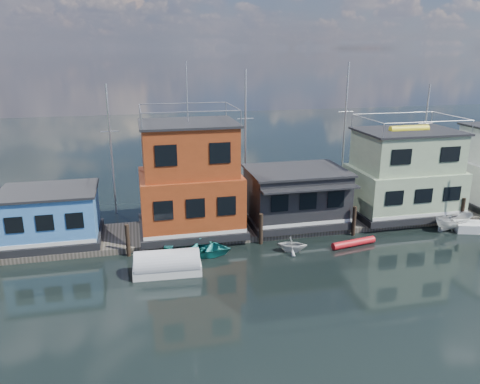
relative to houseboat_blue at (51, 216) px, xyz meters
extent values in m
plane|color=black|center=(18.00, -12.00, -2.21)|extent=(160.00, 160.00, 0.00)
cube|color=#595147|center=(18.00, 0.00, -2.01)|extent=(48.00, 5.00, 0.40)
cube|color=black|center=(0.00, 0.00, -1.56)|extent=(6.40, 4.90, 0.50)
cube|color=#4383CF|center=(0.00, 0.00, 0.19)|extent=(6.00, 4.50, 3.00)
cube|color=black|center=(0.00, 0.00, 1.77)|extent=(6.30, 4.80, 0.16)
cube|color=black|center=(9.50, 0.00, -1.56)|extent=(7.40, 5.90, 0.50)
cube|color=#943716|center=(9.50, 0.00, 0.57)|extent=(7.00, 5.50, 3.74)
cube|color=#943716|center=(9.50, 0.00, 4.17)|extent=(6.30, 4.95, 3.46)
cube|color=black|center=(9.50, 0.00, 5.97)|extent=(6.65, 5.23, 0.16)
cylinder|color=silver|center=(9.50, 0.00, 8.05)|extent=(0.08, 0.08, 4.00)
cube|color=black|center=(17.50, 0.00, -1.56)|extent=(7.40, 5.40, 0.50)
cube|color=black|center=(17.50, 0.00, 0.39)|extent=(7.00, 5.00, 3.40)
cube|color=black|center=(17.50, 0.00, 2.17)|extent=(7.30, 5.30, 0.16)
cube|color=black|center=(17.50, -2.80, 1.58)|extent=(7.00, 1.20, 0.12)
cube|color=black|center=(26.50, 0.00, -1.56)|extent=(8.40, 5.90, 0.50)
cube|color=#9BB38A|center=(26.50, 0.00, 0.25)|extent=(8.00, 5.50, 3.12)
cube|color=#9BB38A|center=(26.50, 0.00, 3.25)|extent=(7.20, 4.95, 2.88)
cube|color=black|center=(26.50, 0.00, 4.77)|extent=(7.60, 5.23, 0.16)
cylinder|color=yellow|center=(26.50, 0.00, 4.94)|extent=(3.20, 0.56, 0.56)
cylinder|color=#2D2116|center=(5.00, -2.80, -1.11)|extent=(0.28, 0.28, 2.20)
cylinder|color=#2D2116|center=(14.00, -2.80, -1.11)|extent=(0.28, 0.28, 2.20)
cylinder|color=#2D2116|center=(21.00, -2.80, -1.11)|extent=(0.28, 0.28, 2.20)
cylinder|color=#2D2116|center=(30.00, -2.80, -1.11)|extent=(0.28, 0.28, 2.20)
cylinder|color=silver|center=(4.00, 6.00, 3.04)|extent=(0.16, 0.16, 10.50)
cylinder|color=silver|center=(4.00, 6.00, 4.62)|extent=(1.40, 0.06, 0.06)
cylinder|color=silver|center=(15.00, 6.00, 3.54)|extent=(0.16, 0.16, 11.50)
cylinder|color=silver|center=(15.00, 6.00, 5.27)|extent=(1.40, 0.06, 0.06)
cylinder|color=silver|center=(24.00, 6.00, 3.79)|extent=(0.16, 0.16, 12.00)
cylinder|color=silver|center=(24.00, 6.00, 5.59)|extent=(1.40, 0.06, 0.06)
cylinder|color=silver|center=(32.00, 6.00, 2.79)|extent=(0.16, 0.16, 10.00)
cylinder|color=silver|center=(32.00, 6.00, 4.29)|extent=(1.40, 0.06, 0.06)
cube|color=silver|center=(7.29, -5.97, -1.87)|extent=(4.13, 1.76, 0.67)
cylinder|color=silver|center=(7.29, -5.97, -1.48)|extent=(3.94, 1.85, 1.64)
imported|color=silver|center=(28.79, -3.51, -1.58)|extent=(3.32, 1.53, 1.24)
imported|color=teal|center=(9.51, -3.55, -1.75)|extent=(5.31, 4.64, 0.92)
cylinder|color=red|center=(20.13, -4.66, -1.96)|extent=(3.37, 1.08, 0.49)
imported|color=silver|center=(15.68, -4.56, -1.67)|extent=(2.50, 2.33, 1.07)
camera|label=1|loc=(5.84, -31.90, 10.86)|focal=35.00mm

